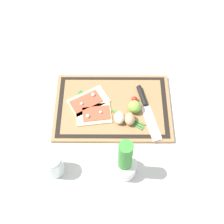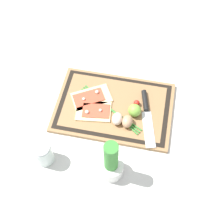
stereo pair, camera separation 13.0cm
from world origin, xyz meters
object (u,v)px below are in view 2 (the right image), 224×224
(egg_brown, at_px, (127,122))
(lime, at_px, (135,110))
(pizza_slice_far, at_px, (94,111))
(pizza_slice_near, at_px, (91,97))
(herb_pot, at_px, (111,164))
(knife, at_px, (146,109))
(egg_pink, at_px, (117,119))
(cherry_tomato_red, at_px, (137,103))
(sauce_jar, at_px, (43,154))

(egg_brown, height_order, lime, lime)
(pizza_slice_far, bearing_deg, lime, -172.06)
(pizza_slice_near, height_order, herb_pot, herb_pot)
(knife, height_order, egg_pink, egg_pink)
(cherry_tomato_red, bearing_deg, sauce_jar, 44.49)
(knife, bearing_deg, lime, 32.95)
(pizza_slice_near, bearing_deg, pizza_slice_far, 113.58)
(lime, bearing_deg, herb_pot, 79.85)
(pizza_slice_near, xyz_separation_m, egg_pink, (-0.13, 0.09, 0.02))
(cherry_tomato_red, bearing_deg, knife, 158.47)
(lime, bearing_deg, pizza_slice_far, 7.94)
(egg_brown, bearing_deg, lime, -111.22)
(pizza_slice_near, relative_size, sauce_jar, 1.77)
(pizza_slice_far, relative_size, sauce_jar, 1.45)
(pizza_slice_near, bearing_deg, lime, 167.80)
(pizza_slice_near, distance_m, herb_pot, 0.34)
(cherry_tomato_red, bearing_deg, egg_brown, 76.89)
(egg_brown, xyz_separation_m, lime, (-0.02, -0.06, 0.01))
(pizza_slice_far, distance_m, sauce_jar, 0.28)
(knife, bearing_deg, pizza_slice_near, -3.15)
(lime, distance_m, herb_pot, 0.27)
(pizza_slice_far, height_order, herb_pot, herb_pot)
(herb_pot, bearing_deg, cherry_tomato_red, -99.05)
(egg_brown, xyz_separation_m, sauce_jar, (0.29, 0.21, 0.01))
(egg_brown, bearing_deg, pizza_slice_near, -29.15)
(egg_brown, distance_m, herb_pot, 0.21)
(cherry_tomato_red, bearing_deg, egg_pink, 55.50)
(knife, distance_m, cherry_tomato_red, 0.05)
(egg_brown, distance_m, sauce_jar, 0.36)
(herb_pot, bearing_deg, egg_pink, -85.41)
(egg_pink, distance_m, herb_pot, 0.22)
(knife, height_order, cherry_tomato_red, cherry_tomato_red)
(egg_brown, bearing_deg, pizza_slice_far, -12.25)
(knife, height_order, egg_brown, egg_brown)
(lime, bearing_deg, egg_pink, 38.02)
(egg_brown, relative_size, egg_pink, 1.00)
(pizza_slice_near, bearing_deg, sauce_jar, 69.50)
(pizza_slice_far, relative_size, egg_brown, 2.82)
(pizza_slice_near, relative_size, pizza_slice_far, 1.22)
(pizza_slice_near, xyz_separation_m, cherry_tomato_red, (-0.20, -0.00, 0.01))
(egg_pink, bearing_deg, knife, -144.00)
(pizza_slice_far, height_order, egg_pink, egg_pink)
(pizza_slice_near, distance_m, egg_pink, 0.16)
(pizza_slice_far, relative_size, cherry_tomato_red, 5.97)
(egg_pink, distance_m, lime, 0.08)
(egg_pink, xyz_separation_m, lime, (-0.06, -0.05, 0.01))
(egg_brown, relative_size, sauce_jar, 0.51)
(herb_pot, bearing_deg, egg_brown, -97.02)
(pizza_slice_near, distance_m, lime, 0.20)
(egg_brown, height_order, cherry_tomato_red, egg_brown)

